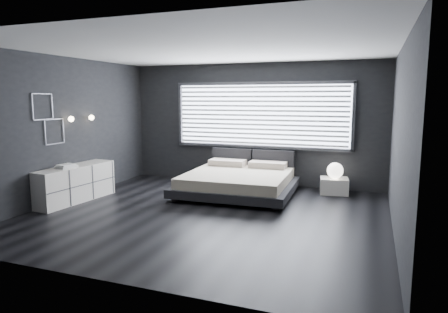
% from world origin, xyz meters
% --- Properties ---
extents(room, '(6.04, 6.00, 2.80)m').
position_xyz_m(room, '(0.00, 0.00, 1.40)').
color(room, black).
rests_on(room, ground).
extents(window, '(4.14, 0.09, 1.52)m').
position_xyz_m(window, '(0.20, 2.70, 1.61)').
color(window, white).
rests_on(window, ground).
extents(headboard, '(1.96, 0.16, 0.52)m').
position_xyz_m(headboard, '(0.04, 2.64, 0.57)').
color(headboard, black).
rests_on(headboard, ground).
extents(sconce_near, '(0.18, 0.11, 0.11)m').
position_xyz_m(sconce_near, '(-2.88, 0.05, 1.60)').
color(sconce_near, silver).
rests_on(sconce_near, ground).
extents(sconce_far, '(0.18, 0.11, 0.11)m').
position_xyz_m(sconce_far, '(-2.88, 0.65, 1.60)').
color(sconce_far, silver).
rests_on(sconce_far, ground).
extents(wall_art_upper, '(0.01, 0.48, 0.48)m').
position_xyz_m(wall_art_upper, '(-2.98, -0.55, 1.85)').
color(wall_art_upper, '#47474C').
rests_on(wall_art_upper, ground).
extents(wall_art_lower, '(0.01, 0.48, 0.48)m').
position_xyz_m(wall_art_lower, '(-2.98, -0.30, 1.38)').
color(wall_art_lower, '#47474C').
rests_on(wall_art_lower, ground).
extents(bed, '(2.39, 2.29, 0.60)m').
position_xyz_m(bed, '(0.04, 1.59, 0.28)').
color(bed, black).
rests_on(bed, ground).
extents(nightstand, '(0.63, 0.55, 0.33)m').
position_xyz_m(nightstand, '(1.93, 2.35, 0.17)').
color(nightstand, white).
rests_on(nightstand, ground).
extents(orb_lamp, '(0.33, 0.33, 0.33)m').
position_xyz_m(orb_lamp, '(1.94, 2.31, 0.50)').
color(orb_lamp, white).
rests_on(orb_lamp, nightstand).
extents(dresser, '(0.64, 1.78, 0.70)m').
position_xyz_m(dresser, '(-2.78, -0.07, 0.35)').
color(dresser, white).
rests_on(dresser, ground).
extents(book_stack, '(0.32, 0.38, 0.07)m').
position_xyz_m(book_stack, '(-2.76, -0.29, 0.73)').
color(book_stack, silver).
rests_on(book_stack, dresser).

